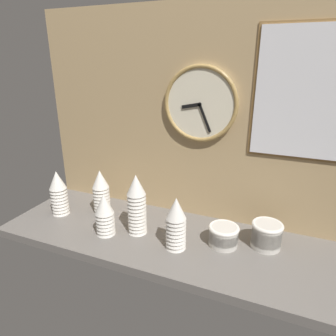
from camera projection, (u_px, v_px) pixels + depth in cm
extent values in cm
cube|color=slate|center=(164.00, 238.00, 145.88)|extent=(160.00, 56.00, 4.00)
cube|color=tan|center=(185.00, 117.00, 150.23)|extent=(160.00, 3.00, 105.00)
cone|color=white|center=(176.00, 238.00, 133.37)|extent=(9.11, 9.11, 9.93)
cone|color=white|center=(176.00, 234.00, 132.74)|extent=(9.11, 9.11, 9.93)
cone|color=white|center=(176.00, 231.00, 132.11)|extent=(9.11, 9.11, 9.93)
cone|color=white|center=(176.00, 227.00, 131.48)|extent=(9.11, 9.11, 9.93)
cone|color=white|center=(176.00, 223.00, 130.85)|extent=(9.11, 9.11, 9.93)
cone|color=white|center=(176.00, 220.00, 130.22)|extent=(9.11, 9.11, 9.93)
cone|color=white|center=(176.00, 216.00, 129.59)|extent=(9.11, 9.11, 9.93)
cone|color=white|center=(176.00, 212.00, 128.96)|extent=(9.11, 9.11, 9.93)
cone|color=white|center=(176.00, 208.00, 128.33)|extent=(9.11, 9.11, 9.93)
cone|color=white|center=(106.00, 224.00, 144.15)|extent=(9.11, 9.11, 9.93)
cone|color=white|center=(105.00, 221.00, 143.52)|extent=(9.11, 9.11, 9.93)
cone|color=white|center=(105.00, 218.00, 142.89)|extent=(9.11, 9.11, 9.93)
cone|color=white|center=(105.00, 214.00, 142.26)|extent=(9.11, 9.11, 9.93)
cone|color=white|center=(104.00, 211.00, 141.63)|extent=(9.11, 9.11, 9.93)
cone|color=white|center=(104.00, 207.00, 141.00)|extent=(9.11, 9.11, 9.93)
cone|color=white|center=(104.00, 204.00, 140.37)|extent=(9.11, 9.11, 9.93)
cone|color=white|center=(60.00, 205.00, 163.41)|extent=(9.11, 9.11, 9.93)
cone|color=white|center=(60.00, 202.00, 162.78)|extent=(9.11, 9.11, 9.93)
cone|color=white|center=(59.00, 199.00, 162.15)|extent=(9.11, 9.11, 9.93)
cone|color=white|center=(59.00, 196.00, 161.52)|extent=(9.11, 9.11, 9.93)
cone|color=white|center=(59.00, 193.00, 160.89)|extent=(9.11, 9.11, 9.93)
cone|color=white|center=(58.00, 190.00, 160.26)|extent=(9.11, 9.11, 9.93)
cone|color=white|center=(58.00, 186.00, 159.63)|extent=(9.11, 9.11, 9.93)
cone|color=white|center=(57.00, 183.00, 159.00)|extent=(9.11, 9.11, 9.93)
cone|color=white|center=(57.00, 180.00, 158.37)|extent=(9.11, 9.11, 9.93)
cone|color=white|center=(137.00, 223.00, 145.40)|extent=(9.11, 9.11, 9.93)
cone|color=white|center=(137.00, 220.00, 144.77)|extent=(9.11, 9.11, 9.93)
cone|color=white|center=(137.00, 216.00, 144.14)|extent=(9.11, 9.11, 9.93)
cone|color=white|center=(137.00, 213.00, 143.50)|extent=(9.11, 9.11, 9.93)
cone|color=white|center=(137.00, 210.00, 142.87)|extent=(9.11, 9.11, 9.93)
cone|color=white|center=(137.00, 206.00, 142.24)|extent=(9.11, 9.11, 9.93)
cone|color=white|center=(137.00, 203.00, 141.61)|extent=(9.11, 9.11, 9.93)
cone|color=white|center=(136.00, 199.00, 140.98)|extent=(9.11, 9.11, 9.93)
cone|color=white|center=(136.00, 196.00, 140.35)|extent=(9.11, 9.11, 9.93)
cone|color=white|center=(136.00, 192.00, 139.72)|extent=(9.11, 9.11, 9.93)
cone|color=white|center=(136.00, 188.00, 139.09)|extent=(9.11, 9.11, 9.93)
cone|color=white|center=(136.00, 185.00, 138.46)|extent=(9.11, 9.11, 9.93)
cone|color=white|center=(102.00, 204.00, 164.72)|extent=(9.11, 9.11, 9.93)
cone|color=white|center=(102.00, 201.00, 164.09)|extent=(9.11, 9.11, 9.93)
cone|color=white|center=(102.00, 198.00, 163.46)|extent=(9.11, 9.11, 9.93)
cone|color=white|center=(101.00, 195.00, 162.83)|extent=(9.11, 9.11, 9.93)
cone|color=white|center=(101.00, 192.00, 162.20)|extent=(9.11, 9.11, 9.93)
cone|color=white|center=(101.00, 189.00, 161.56)|extent=(9.11, 9.11, 9.93)
cone|color=white|center=(101.00, 185.00, 160.93)|extent=(9.11, 9.11, 9.93)
cone|color=white|center=(100.00, 182.00, 160.30)|extent=(9.11, 9.11, 9.93)
cone|color=white|center=(100.00, 179.00, 159.67)|extent=(9.11, 9.11, 9.93)
cylinder|color=beige|center=(223.00, 240.00, 136.19)|extent=(13.13, 13.13, 4.85)
cylinder|color=beige|center=(223.00, 236.00, 135.40)|extent=(13.13, 13.13, 4.85)
cylinder|color=beige|center=(224.00, 231.00, 134.61)|extent=(13.13, 13.13, 4.85)
torus|color=white|center=(224.00, 228.00, 134.03)|extent=(13.83, 13.83, 1.75)
cylinder|color=beige|center=(266.00, 242.00, 134.87)|extent=(13.13, 13.13, 4.85)
cylinder|color=beige|center=(266.00, 237.00, 134.08)|extent=(13.13, 13.13, 4.85)
cylinder|color=beige|center=(267.00, 233.00, 133.29)|extent=(13.13, 13.13, 4.85)
cylinder|color=beige|center=(267.00, 229.00, 132.50)|extent=(13.13, 13.13, 4.85)
torus|color=white|center=(268.00, 225.00, 131.92)|extent=(13.83, 13.83, 1.75)
cylinder|color=beige|center=(200.00, 104.00, 142.30)|extent=(35.91, 1.80, 35.91)
torus|color=#AD894C|center=(200.00, 104.00, 141.60)|extent=(36.45, 1.98, 36.45)
cube|color=black|center=(191.00, 106.00, 143.06)|extent=(9.12, 0.60, 3.36)
cube|color=black|center=(205.00, 118.00, 142.35)|extent=(6.70, 0.60, 13.26)
cylinder|color=black|center=(200.00, 104.00, 141.17)|extent=(1.80, 0.60, 1.80)
cube|color=olive|center=(304.00, 94.00, 124.75)|extent=(41.62, 0.60, 56.55)
cube|color=white|center=(304.00, 94.00, 124.39)|extent=(39.22, 1.20, 54.15)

